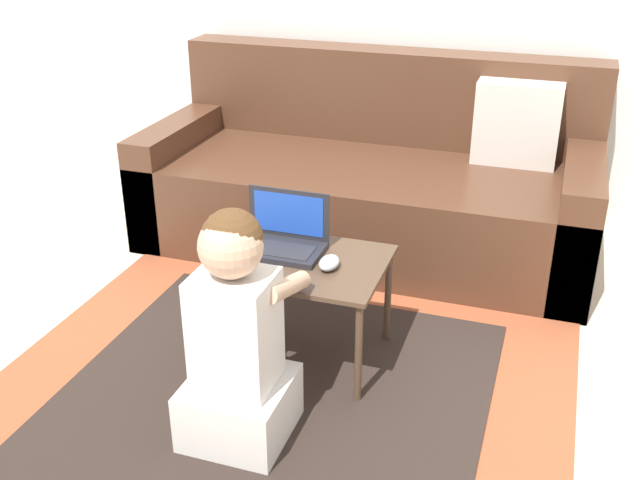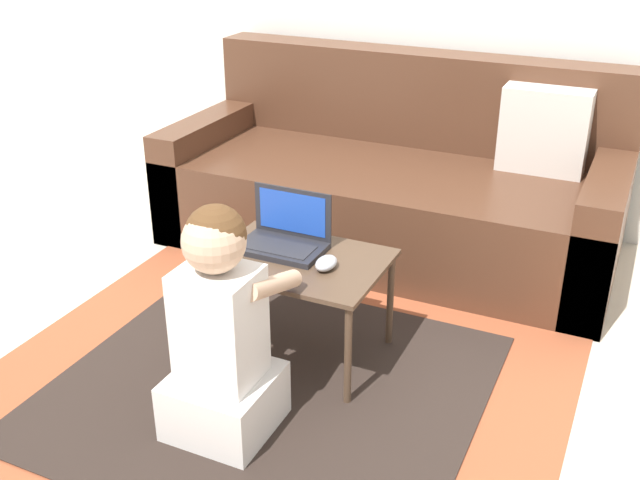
% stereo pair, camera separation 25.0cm
% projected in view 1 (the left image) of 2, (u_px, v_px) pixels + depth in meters
% --- Properties ---
extents(ground_plane, '(16.00, 16.00, 0.00)m').
position_uv_depth(ground_plane, '(333.00, 357.00, 2.65)').
color(ground_plane, beige).
extents(area_rug, '(1.88, 1.77, 0.01)m').
position_uv_depth(area_rug, '(277.00, 391.00, 2.47)').
color(area_rug, '#9E4C2D').
rests_on(area_rug, ground_plane).
extents(couch, '(1.99, 0.89, 0.83)m').
position_uv_depth(couch, '(373.00, 182.00, 3.43)').
color(couch, '#4C2D1E').
rests_on(couch, ground_plane).
extents(laptop_desk, '(0.58, 0.43, 0.38)m').
position_uv_depth(laptop_desk, '(299.00, 271.00, 2.52)').
color(laptop_desk, '#4C3828').
rests_on(laptop_desk, ground_plane).
extents(laptop, '(0.29, 0.19, 0.20)m').
position_uv_depth(laptop, '(282.00, 241.00, 2.56)').
color(laptop, '#232328').
rests_on(laptop, laptop_desk).
extents(computer_mouse, '(0.06, 0.10, 0.04)m').
position_uv_depth(computer_mouse, '(331.00, 263.00, 2.44)').
color(computer_mouse, '#B2B7C1').
rests_on(computer_mouse, laptop_desk).
extents(person_seated, '(0.30, 0.43, 0.74)m').
position_uv_depth(person_seated, '(237.00, 340.00, 2.14)').
color(person_seated, silver).
rests_on(person_seated, ground_plane).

